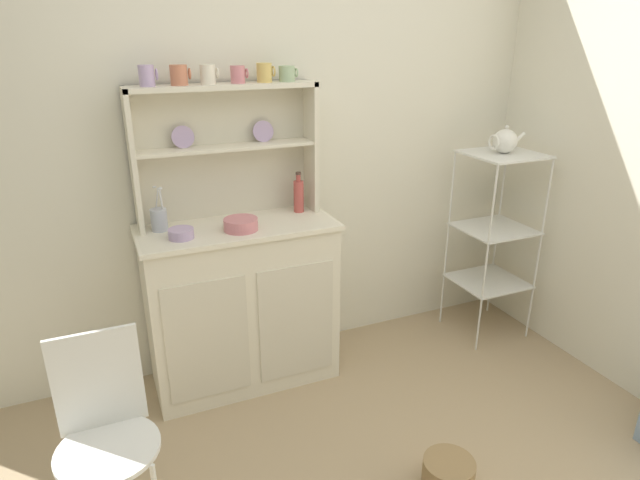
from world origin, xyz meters
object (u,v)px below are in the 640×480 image
Objects in this scene: bakers_rack at (495,222)px; cup_lilac_0 at (147,76)px; hutch_shelf_unit at (224,141)px; wire_chair at (104,424)px; jam_bottle at (299,195)px; hutch_cabinet at (242,303)px; porcelain_teapot at (505,141)px; utensil_jar at (159,219)px; floor_basket at (448,475)px; bowl_mixing_large at (181,234)px.

cup_lilac_0 is (-1.92, 0.23, 0.89)m from bakers_rack.
wire_chair is at bearing -126.97° from hutch_shelf_unit.
cup_lilac_0 reaches higher than jam_bottle.
hutch_cabinet is 0.65m from jam_bottle.
hutch_shelf_unit is 4.06× the size of porcelain_teapot.
hutch_cabinet reaches higher than wire_chair.
utensil_jar is at bearing -179.35° from jam_bottle.
hutch_shelf_unit is at bearing 56.52° from wire_chair.
bakers_rack is at bearing -9.12° from jam_bottle.
jam_bottle reaches higher than floor_basket.
hutch_shelf_unit is 1.87m from floor_basket.
bakers_rack is 5.31× the size of jam_bottle.
bowl_mixing_large is (-0.29, -0.24, -0.37)m from hutch_shelf_unit.
cup_lilac_0 is 0.96m from jam_bottle.
wire_chair reaches higher than floor_basket.
utensil_jar reaches higher than hutch_cabinet.
utensil_jar is at bearing -117.27° from cup_lilac_0.
bowl_mixing_large is at bearing 129.11° from floor_basket.
bakers_rack reaches higher than jam_bottle.
hutch_cabinet is 0.63m from utensil_jar.
bakers_rack is at bearing -1.03° from bowl_mixing_large.
jam_bottle is at bearing 170.87° from porcelain_teapot.
porcelain_teapot is at bearing 20.24° from wire_chair.
floor_basket is (-1.01, -1.02, -0.67)m from bakers_rack.
cup_lilac_0 reaches higher than hutch_shelf_unit.
hutch_shelf_unit reaches higher than jam_bottle.
hutch_shelf_unit reaches higher than floor_basket.
cup_lilac_0 is (-0.35, -0.04, 0.33)m from hutch_shelf_unit.
jam_bottle is (0.37, -0.08, -0.31)m from hutch_shelf_unit.
hutch_shelf_unit is 0.48m from cup_lilac_0.
cup_lilac_0 is at bearing 105.46° from bowl_mixing_large.
bowl_mixing_large is 0.68m from jam_bottle.
wire_chair is 1.48m from jam_bottle.
jam_bottle is at bearing 42.47° from wire_chair.
cup_lilac_0 is at bearing 126.08° from floor_basket.
porcelain_teapot reaches higher than jam_bottle.
utensil_jar is (-1.94, 0.18, 0.22)m from bakers_rack.
wire_chair is at bearing -163.26° from bakers_rack.
hutch_shelf_unit reaches higher than porcelain_teapot.
floor_basket is at bearing -50.89° from bowl_mixing_large.
hutch_shelf_unit is at bearing 113.61° from floor_basket.
jam_bottle is 1.24m from porcelain_teapot.
porcelain_teapot reaches higher than wire_chair.
hutch_shelf_unit reaches higher than bakers_rack.
hutch_cabinet is at bearing -90.00° from hutch_shelf_unit.
hutch_cabinet is 1.31m from floor_basket.
porcelain_teapot is (1.91, -0.23, -0.40)m from cup_lilac_0.
utensil_jar reaches higher than jam_bottle.
wire_chair is 9.05× the size of cup_lilac_0.
utensil_jar is at bearing 116.99° from bowl_mixing_large.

